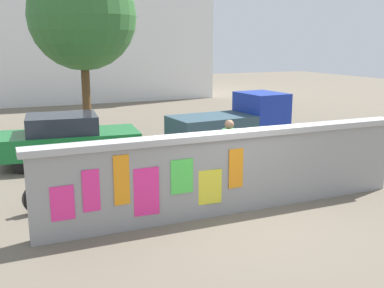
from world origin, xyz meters
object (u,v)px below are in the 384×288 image
at_px(auto_rickshaw_truck, 234,125).
at_px(motorcycle, 67,185).
at_px(car_parked, 68,138).
at_px(bicycle_far, 164,178).
at_px(tree_roadside, 82,16).
at_px(bicycle_near, 329,164).
at_px(person_walking, 229,146).

height_order(auto_rickshaw_truck, motorcycle, auto_rickshaw_truck).
xyz_separation_m(car_parked, motorcycle, (-0.59, -3.60, -0.27)).
relative_size(auto_rickshaw_truck, bicycle_far, 2.16).
xyz_separation_m(motorcycle, bicycle_far, (2.15, 0.03, -0.10)).
distance_m(bicycle_far, tree_roadside, 8.60).
bearing_deg(auto_rickshaw_truck, bicycle_near, -72.46).
height_order(bicycle_far, person_walking, person_walking).
bearing_deg(bicycle_far, auto_rickshaw_truck, 39.04).
distance_m(auto_rickshaw_truck, bicycle_far, 4.24).
xyz_separation_m(car_parked, tree_roadside, (1.32, 4.07, 3.55)).
height_order(person_walking, tree_roadside, tree_roadside).
height_order(motorcycle, person_walking, person_walking).
distance_m(motorcycle, person_walking, 3.77).
bearing_deg(tree_roadside, person_walking, -76.87).
distance_m(bicycle_near, bicycle_far, 4.31).
distance_m(car_parked, person_walking, 4.89).
xyz_separation_m(bicycle_far, person_walking, (1.58, -0.16, 0.62)).
bearing_deg(motorcycle, car_parked, 80.66).
xyz_separation_m(auto_rickshaw_truck, person_walking, (-1.69, -2.81, 0.09)).
relative_size(motorcycle, bicycle_near, 1.11).
relative_size(car_parked, tree_roadside, 0.64).
bearing_deg(tree_roadside, car_parked, -107.92).
bearing_deg(car_parked, motorcycle, -99.34).
relative_size(auto_rickshaw_truck, car_parked, 0.93).
height_order(motorcycle, bicycle_near, bicycle_near).
bearing_deg(auto_rickshaw_truck, motorcycle, -153.73).
distance_m(motorcycle, bicycle_far, 2.15).
height_order(auto_rickshaw_truck, tree_roadside, tree_roadside).
bearing_deg(person_walking, bicycle_far, 174.19).
xyz_separation_m(bicycle_far, tree_roadside, (-0.24, 7.65, 3.92)).
bearing_deg(bicycle_far, tree_roadside, 91.81).
bearing_deg(car_parked, person_walking, -49.98).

